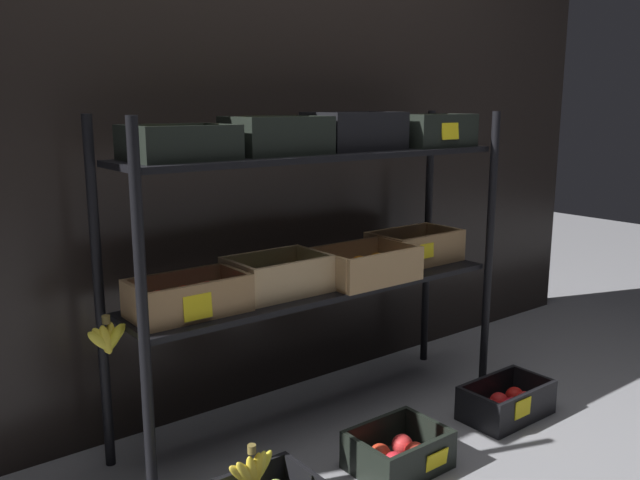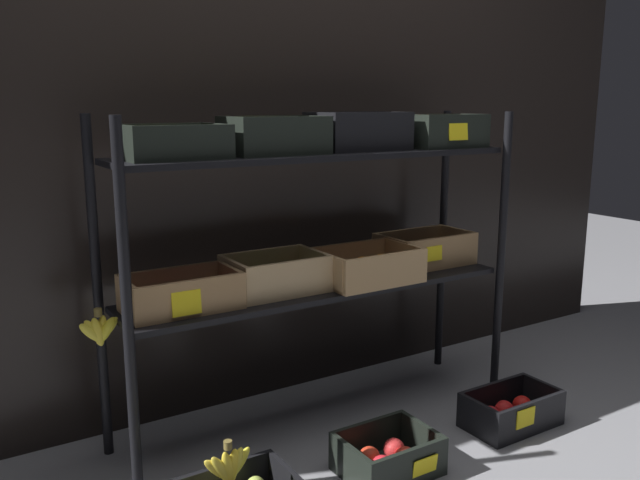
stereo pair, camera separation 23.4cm
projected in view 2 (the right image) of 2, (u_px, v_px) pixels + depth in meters
name	position (u px, v px, depth m)	size (l,w,h in m)	color
ground_plane	(320.00, 418.00, 2.48)	(10.00, 10.00, 0.00)	gray
storefront_wall	(271.00, 168.00, 2.61)	(3.88, 0.12, 1.83)	black
display_rack	(319.00, 223.00, 2.33)	(1.61, 0.37, 1.14)	black
crate_ground_apple_red	(388.00, 457.00, 2.12)	(0.30, 0.24, 0.13)	black
crate_ground_center_apple_red	(511.00, 412.00, 2.42)	(0.35, 0.21, 0.13)	black
banana_bunch_loose	(229.00, 468.00, 1.81)	(0.16, 0.04, 0.14)	brown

